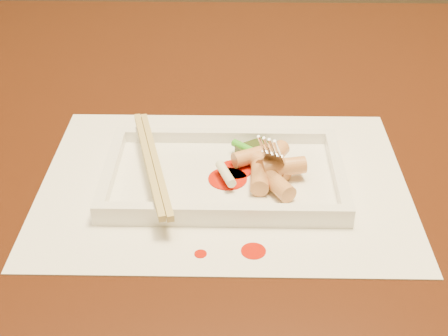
{
  "coord_description": "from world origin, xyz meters",
  "views": [
    {
      "loc": [
        0.11,
        -0.71,
        1.15
      ],
      "look_at": [
        0.1,
        -0.15,
        0.77
      ],
      "focal_mm": 50.0,
      "sensor_mm": 36.0,
      "label": 1
    }
  ],
  "objects_px": {
    "placemat": "(224,182)",
    "chopstick_a": "(148,161)",
    "fork": "(291,109)",
    "plate_base": "(224,179)",
    "table": "(156,180)"
  },
  "relations": [
    {
      "from": "table",
      "to": "chopstick_a",
      "type": "height_order",
      "value": "chopstick_a"
    },
    {
      "from": "plate_base",
      "to": "chopstick_a",
      "type": "bearing_deg",
      "value": 180.0
    },
    {
      "from": "chopstick_a",
      "to": "fork",
      "type": "relative_size",
      "value": 1.47
    },
    {
      "from": "plate_base",
      "to": "fork",
      "type": "distance_m",
      "value": 0.11
    },
    {
      "from": "table",
      "to": "chopstick_a",
      "type": "distance_m",
      "value": 0.2
    },
    {
      "from": "plate_base",
      "to": "fork",
      "type": "xyz_separation_m",
      "value": [
        0.07,
        0.02,
        0.08
      ]
    },
    {
      "from": "plate_base",
      "to": "table",
      "type": "bearing_deg",
      "value": 123.13
    },
    {
      "from": "table",
      "to": "fork",
      "type": "height_order",
      "value": "fork"
    },
    {
      "from": "table",
      "to": "placemat",
      "type": "relative_size",
      "value": 3.5
    },
    {
      "from": "placemat",
      "to": "chopstick_a",
      "type": "height_order",
      "value": "chopstick_a"
    },
    {
      "from": "placemat",
      "to": "fork",
      "type": "relative_size",
      "value": 2.86
    },
    {
      "from": "placemat",
      "to": "chopstick_a",
      "type": "distance_m",
      "value": 0.09
    },
    {
      "from": "fork",
      "to": "chopstick_a",
      "type": "bearing_deg",
      "value": -173.25
    },
    {
      "from": "placemat",
      "to": "plate_base",
      "type": "bearing_deg",
      "value": 0.0
    },
    {
      "from": "placemat",
      "to": "fork",
      "type": "xyz_separation_m",
      "value": [
        0.07,
        0.02,
        0.08
      ]
    }
  ]
}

